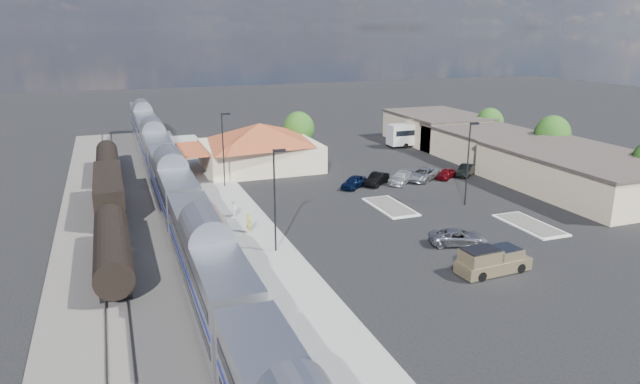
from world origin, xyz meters
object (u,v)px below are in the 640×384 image
object	(u,v)px
station_depot	(259,146)
suv	(458,237)
pickup_truck	(493,261)
coach_bus	(421,133)

from	to	relation	value
station_depot	suv	bearing A→B (deg)	-74.82
pickup_truck	coach_bus	bearing A→B (deg)	-27.53
station_depot	coach_bus	size ratio (longest dim) A/B	1.59
station_depot	suv	xyz separation A→B (m)	(9.18, -33.83, -2.43)
pickup_truck	suv	xyz separation A→B (m)	(0.79, 6.02, -0.28)
coach_bus	station_depot	bearing A→B (deg)	101.50
coach_bus	pickup_truck	bearing A→B (deg)	155.70
pickup_truck	suv	distance (m)	6.08
station_depot	pickup_truck	size ratio (longest dim) A/B	3.00
pickup_truck	coach_bus	world-z (taller)	coach_bus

